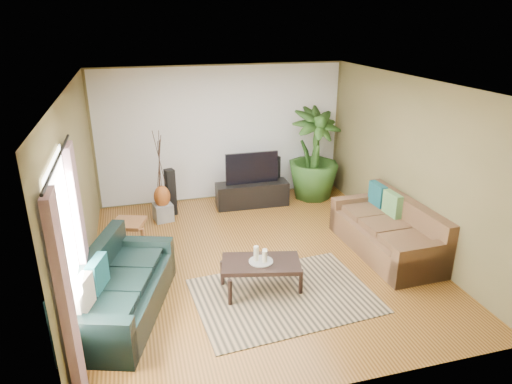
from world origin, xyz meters
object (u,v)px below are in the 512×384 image
object	(u,v)px
vase	(162,197)
coffee_table	(261,276)
speaker_left	(171,192)
pedestal	(163,212)
potted_plant	(314,154)
tv_stand	(252,194)
sofa_right	(386,228)
sofa_left	(122,285)
television	(252,168)
side_table	(130,236)
speaker_right	(275,178)

from	to	relation	value
vase	coffee_table	bearing A→B (deg)	-67.53
speaker_left	pedestal	bearing A→B (deg)	-142.22
potted_plant	vase	xyz separation A→B (m)	(-3.11, -0.37, -0.45)
tv_stand	potted_plant	distance (m)	1.51
sofa_right	tv_stand	world-z (taller)	sofa_right
sofa_left	speaker_left	distance (m)	3.14
sofa_right	vase	distance (m)	3.97
sofa_left	television	xyz separation A→B (m)	(2.49, 3.04, 0.36)
sofa_left	sofa_right	size ratio (longest dim) A/B	0.97
speaker_left	side_table	xyz separation A→B (m)	(-0.79, -1.28, -0.19)
sofa_right	coffee_table	bearing A→B (deg)	-78.69
pedestal	speaker_right	bearing A→B (deg)	11.81
speaker_left	speaker_right	distance (m)	2.15
speaker_right	side_table	size ratio (longest dim) A/B	1.80
television	speaker_left	bearing A→B (deg)	-178.99
pedestal	side_table	size ratio (longest dim) A/B	0.64
sofa_right	coffee_table	size ratio (longest dim) A/B	1.94
television	speaker_right	xyz separation A→B (m)	(0.54, 0.21, -0.32)
pedestal	coffee_table	bearing A→B (deg)	-67.53
television	potted_plant	size ratio (longest dim) A/B	0.56
coffee_table	potted_plant	bearing A→B (deg)	70.07
side_table	sofa_right	bearing A→B (deg)	-16.09
vase	side_table	bearing A→B (deg)	-120.49
speaker_left	side_table	size ratio (longest dim) A/B	1.76
speaker_left	pedestal	xyz separation A→B (m)	(-0.18, -0.24, -0.29)
vase	television	bearing A→B (deg)	8.73
sofa_right	speaker_right	bearing A→B (deg)	-160.96
sofa_right	sofa_left	bearing A→B (deg)	-83.56
sofa_right	speaker_right	world-z (taller)	speaker_right
vase	sofa_left	bearing A→B (deg)	-104.47
potted_plant	side_table	world-z (taller)	potted_plant
tv_stand	sofa_left	bearing A→B (deg)	-127.55
sofa_right	potted_plant	size ratio (longest dim) A/B	1.12
tv_stand	vase	xyz separation A→B (m)	(-1.77, -0.25, 0.24)
potted_plant	pedestal	xyz separation A→B (m)	(-3.11, -0.37, -0.77)
tv_stand	speaker_left	bearing A→B (deg)	-177.78
coffee_table	pedestal	distance (m)	2.91
potted_plant	vase	distance (m)	3.16
pedestal	television	bearing A→B (deg)	8.73
television	side_table	size ratio (longest dim) A/B	2.05
television	speaker_left	xyz separation A→B (m)	(-1.59, -0.03, -0.34)
speaker_right	tv_stand	bearing A→B (deg)	-170.54
sofa_left	sofa_right	distance (m)	4.09
sofa_right	vase	world-z (taller)	sofa_right
coffee_table	television	xyz separation A→B (m)	(0.66, 2.96, 0.57)
tv_stand	television	world-z (taller)	television
sofa_left	side_table	xyz separation A→B (m)	(0.10, 1.73, -0.17)
speaker_right	potted_plant	world-z (taller)	potted_plant
tv_stand	television	bearing A→B (deg)	91.94
speaker_left	potted_plant	world-z (taller)	potted_plant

